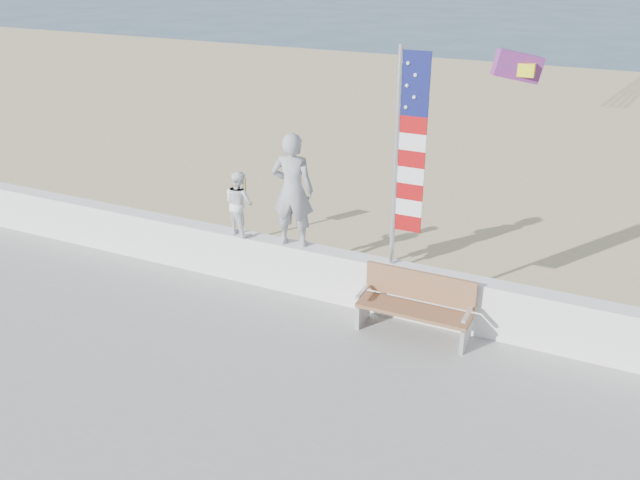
# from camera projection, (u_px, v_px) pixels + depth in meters

# --- Properties ---
(ground) EXTENTS (220.00, 220.00, 0.00)m
(ground) POSITION_uv_depth(u_px,v_px,m) (259.00, 360.00, 10.46)
(ground) COLOR #314C63
(ground) RESTS_ON ground
(sand) EXTENTS (90.00, 40.00, 0.08)m
(sand) POSITION_uv_depth(u_px,v_px,m) (430.00, 184.00, 17.87)
(sand) COLOR #C7B484
(sand) RESTS_ON ground
(seawall) EXTENTS (30.00, 0.35, 0.90)m
(seawall) POSITION_uv_depth(u_px,v_px,m) (315.00, 271.00, 11.86)
(seawall) COLOR white
(seawall) RESTS_ON boardwalk
(adult) EXTENTS (0.80, 0.61, 1.99)m
(adult) POSITION_uv_depth(u_px,v_px,m) (293.00, 190.00, 11.43)
(adult) COLOR #98989E
(adult) RESTS_ON seawall
(child) EXTENTS (0.70, 0.63, 1.18)m
(child) POSITION_uv_depth(u_px,v_px,m) (239.00, 203.00, 12.01)
(child) COLOR white
(child) RESTS_ON seawall
(bench) EXTENTS (1.80, 0.57, 1.00)m
(bench) POSITION_uv_depth(u_px,v_px,m) (416.00, 304.00, 10.68)
(bench) COLOR #8F5E3E
(bench) RESTS_ON boardwalk
(flag) EXTENTS (0.50, 0.08, 3.50)m
(flag) POSITION_uv_depth(u_px,v_px,m) (404.00, 152.00, 10.30)
(flag) COLOR silver
(flag) RESTS_ON seawall
(parafoil_kite) EXTENTS (0.93, 0.65, 0.64)m
(parafoil_kite) POSITION_uv_depth(u_px,v_px,m) (519.00, 67.00, 12.18)
(parafoil_kite) COLOR red
(parafoil_kite) RESTS_ON ground
(sign) EXTENTS (0.32, 0.07, 1.46)m
(sign) POSITION_uv_depth(u_px,v_px,m) (240.00, 204.00, 14.01)
(sign) COLOR brown
(sign) RESTS_ON sand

